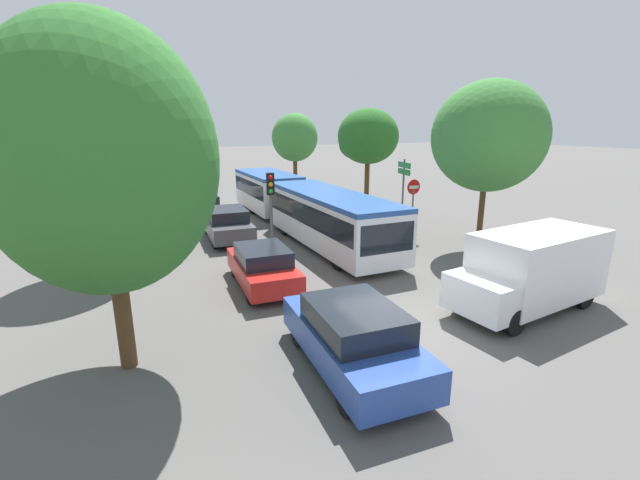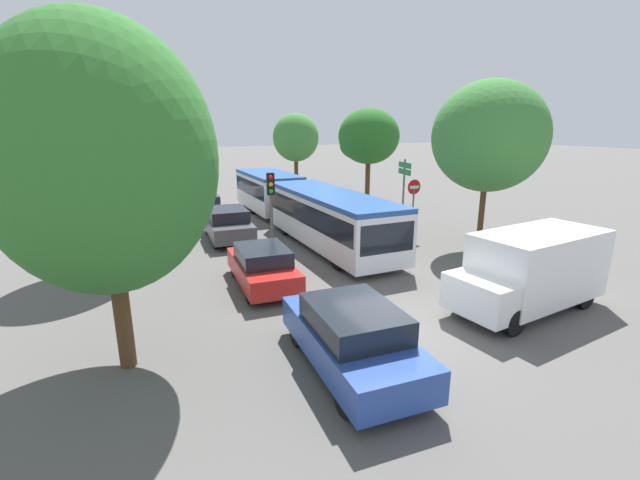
% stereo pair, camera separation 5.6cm
% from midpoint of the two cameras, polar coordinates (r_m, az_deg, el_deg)
% --- Properties ---
extents(ground_plane, '(200.00, 200.00, 0.00)m').
position_cam_midpoint_polar(ground_plane, '(11.71, 9.73, -11.94)').
color(ground_plane, '#565451').
extents(articulated_bus, '(2.60, 16.45, 2.44)m').
position_cam_midpoint_polar(articulated_bus, '(21.99, -2.87, 4.96)').
color(articulated_bus, silver).
rests_on(articulated_bus, ground).
extents(city_bus_rear, '(2.84, 11.67, 2.50)m').
position_cam_midpoint_polar(city_bus_rear, '(45.14, -19.39, 9.42)').
color(city_bus_rear, teal).
rests_on(city_bus_rear, ground).
extents(queued_car_blue, '(2.09, 4.50, 1.53)m').
position_cam_midpoint_polar(queued_car_blue, '(9.66, 4.29, -12.74)').
color(queued_car_blue, '#284799').
rests_on(queued_car_blue, ground).
extents(queued_car_red, '(1.88, 4.06, 1.39)m').
position_cam_midpoint_polar(queued_car_red, '(14.45, -7.77, -3.50)').
color(queued_car_red, '#B21E19').
rests_on(queued_car_red, ground).
extents(queued_car_graphite, '(2.05, 4.43, 1.51)m').
position_cam_midpoint_polar(queued_car_graphite, '(20.64, -12.34, 2.13)').
color(queued_car_graphite, '#47474C').
rests_on(queued_car_graphite, ground).
extents(queued_car_tan, '(1.85, 4.00, 1.36)m').
position_cam_midpoint_polar(queued_car_tan, '(25.80, -15.26, 4.34)').
color(queued_car_tan, tan).
rests_on(queued_car_tan, ground).
extents(queued_car_silver, '(1.91, 4.12, 1.40)m').
position_cam_midpoint_polar(queued_car_silver, '(32.38, -16.65, 6.38)').
color(queued_car_silver, '#B7BABF').
rests_on(queued_car_silver, ground).
extents(white_van, '(5.19, 2.52, 2.31)m').
position_cam_midpoint_polar(white_van, '(13.90, 26.34, -3.41)').
color(white_van, white).
rests_on(white_van, ground).
extents(traffic_light, '(0.36, 0.39, 3.40)m').
position_cam_midpoint_polar(traffic_light, '(17.72, -6.68, 5.99)').
color(traffic_light, '#56595E').
rests_on(traffic_light, ground).
extents(no_entry_sign, '(0.70, 0.08, 2.82)m').
position_cam_midpoint_polar(no_entry_sign, '(20.66, 12.22, 5.30)').
color(no_entry_sign, '#56595E').
rests_on(no_entry_sign, ground).
extents(direction_sign_post, '(0.33, 1.39, 3.60)m').
position_cam_midpoint_polar(direction_sign_post, '(22.53, 11.01, 7.90)').
color(direction_sign_post, '#56595E').
rests_on(direction_sign_post, ground).
extents(tree_left_near, '(4.55, 4.55, 7.38)m').
position_cam_midpoint_polar(tree_left_near, '(9.68, -27.12, 9.53)').
color(tree_left_near, '#51381E').
rests_on(tree_left_near, ground).
extents(tree_left_mid, '(3.66, 3.66, 6.81)m').
position_cam_midpoint_polar(tree_left_mid, '(17.52, -27.23, 11.05)').
color(tree_left_mid, '#51381E').
rests_on(tree_left_mid, ground).
extents(tree_right_near, '(4.61, 4.61, 7.08)m').
position_cam_midpoint_polar(tree_right_near, '(19.28, 21.80, 12.35)').
color(tree_right_near, '#51381E').
rests_on(tree_right_near, ground).
extents(tree_right_mid, '(3.62, 3.62, 6.25)m').
position_cam_midpoint_polar(tree_right_mid, '(26.30, 6.12, 13.38)').
color(tree_right_mid, '#51381E').
rests_on(tree_right_mid, ground).
extents(tree_right_far, '(3.92, 3.92, 6.25)m').
position_cam_midpoint_polar(tree_right_far, '(37.78, -3.39, 13.32)').
color(tree_right_far, '#51381E').
rests_on(tree_right_far, ground).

